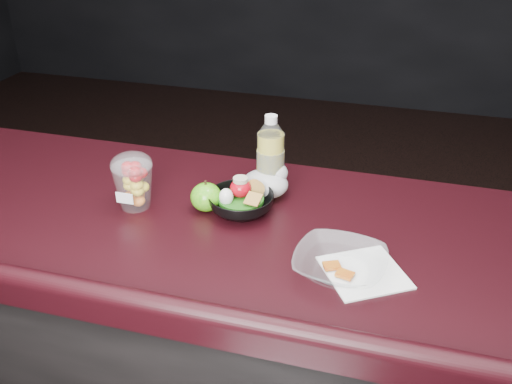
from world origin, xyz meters
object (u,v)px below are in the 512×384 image
at_px(lemonade_bottle, 271,161).
at_px(fruit_cup, 133,180).
at_px(green_apple, 206,197).
at_px(takeout_bowl, 340,264).
at_px(snack_bowl, 240,201).

xyz_separation_m(lemonade_bottle, fruit_cup, (-0.31, -0.16, -0.02)).
xyz_separation_m(lemonade_bottle, green_apple, (-0.13, -0.13, -0.06)).
bearing_deg(takeout_bowl, green_apple, 154.59).
bearing_deg(green_apple, takeout_bowl, -25.41).
bearing_deg(fruit_cup, green_apple, 10.39).
height_order(lemonade_bottle, fruit_cup, lemonade_bottle).
xyz_separation_m(fruit_cup, green_apple, (0.18, 0.03, -0.04)).
height_order(fruit_cup, green_apple, fruit_cup).
distance_m(fruit_cup, snack_bowl, 0.27).
distance_m(fruit_cup, takeout_bowl, 0.56).
distance_m(fruit_cup, green_apple, 0.19).
relative_size(lemonade_bottle, snack_bowl, 1.19).
xyz_separation_m(green_apple, takeout_bowl, (0.36, -0.17, -0.01)).
xyz_separation_m(fruit_cup, snack_bowl, (0.27, 0.05, -0.04)).
relative_size(lemonade_bottle, takeout_bowl, 1.03).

